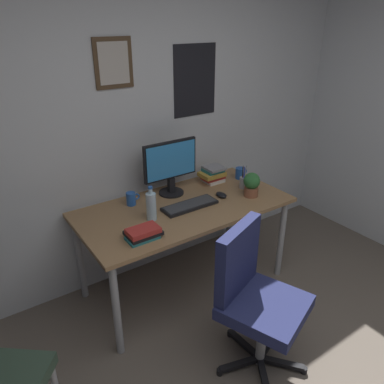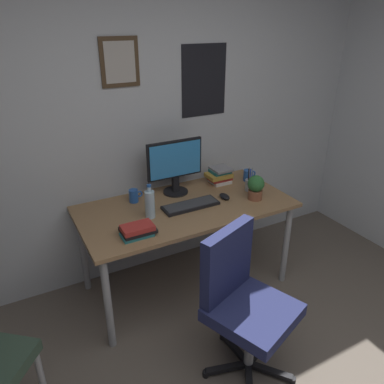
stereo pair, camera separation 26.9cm
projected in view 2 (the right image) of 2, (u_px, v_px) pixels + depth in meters
wall_back at (137, 121)px, 2.90m from camera, size 4.40×0.10×2.60m
desk at (186, 213)px, 2.87m from camera, size 1.60×0.79×0.74m
office_chair at (242, 297)px, 2.22m from camera, size 0.59×0.60×0.95m
monitor at (175, 165)px, 2.94m from camera, size 0.46×0.20×0.43m
keyboard at (191, 205)px, 2.81m from camera, size 0.43×0.15×0.03m
computer_mouse at (225, 196)px, 2.93m from camera, size 0.06×0.11×0.04m
water_bottle at (150, 204)px, 2.62m from camera, size 0.07×0.07×0.25m
coffee_mug_near at (248, 175)px, 3.24m from camera, size 0.12×0.08×0.10m
coffee_mug_far at (134, 196)px, 2.87m from camera, size 0.11×0.07×0.10m
potted_plant at (256, 187)px, 2.89m from camera, size 0.13×0.13×0.19m
pen_cup at (249, 184)px, 3.05m from camera, size 0.07×0.07×0.20m
book_stack_left at (138, 230)px, 2.43m from camera, size 0.23×0.16×0.08m
book_stack_right at (220, 175)px, 3.18m from camera, size 0.21×0.16×0.14m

